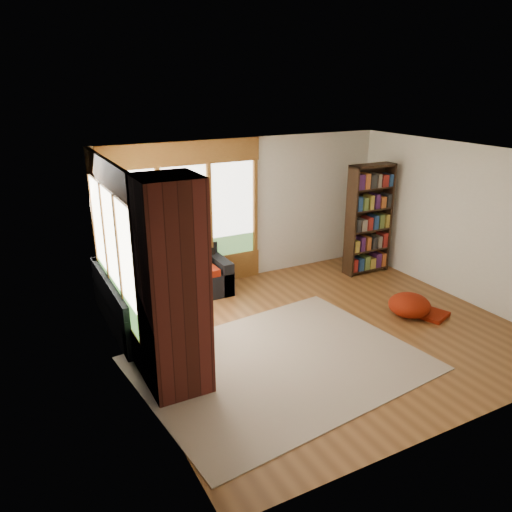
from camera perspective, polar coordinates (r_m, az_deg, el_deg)
name	(u,v)px	position (r m, az deg, el deg)	size (l,w,h in m)	color
floor	(323,330)	(7.64, 7.64, -8.39)	(5.50, 5.50, 0.00)	brown
ceiling	(332,156)	(6.82, 8.63, 11.29)	(5.50, 5.50, 0.00)	white
wall_back	(247,210)	(9.17, -1.03, 5.33)	(5.50, 0.04, 2.60)	silver
wall_front	(474,319)	(5.46, 23.62, -6.64)	(5.50, 0.04, 2.60)	silver
wall_left	(134,283)	(6.02, -13.73, -3.06)	(0.04, 5.00, 2.60)	silver
wall_right	(463,223)	(8.96, 22.58, 3.46)	(0.04, 5.00, 2.60)	silver
windows_back	(186,215)	(8.68, -8.05, 4.64)	(2.82, 0.10, 1.90)	brown
windows_left	(113,250)	(7.11, -16.01, 0.70)	(0.10, 2.62, 1.90)	brown
roller_blind	(100,208)	(7.79, -17.41, 5.26)	(0.03, 0.72, 0.90)	#648D53
brick_chimney	(173,288)	(5.79, -9.50, -3.66)	(0.70, 0.70, 2.60)	#471914
sectional_sofa	(161,296)	(8.11, -10.82, -4.47)	(2.20, 2.20, 0.80)	black
area_rug	(280,363)	(6.76, 2.78, -12.14)	(3.61, 2.76, 0.01)	beige
bookshelf	(369,220)	(9.69, 12.78, 4.08)	(0.90, 0.30, 2.09)	black
pouf	(409,304)	(8.30, 17.13, -5.30)	(0.66, 0.66, 0.36)	maroon
dog_tan	(170,262)	(8.16, -9.79, -0.70)	(0.95, 0.85, 0.46)	brown
dog_brindle	(173,284)	(7.31, -9.50, -3.19)	(0.81, 0.93, 0.45)	black
throw_pillows	(158,265)	(8.07, -11.08, -1.05)	(1.98, 1.68, 0.45)	black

